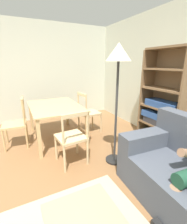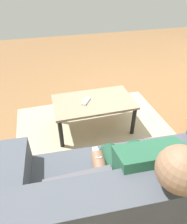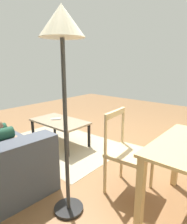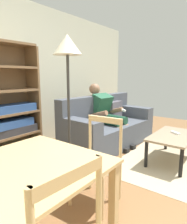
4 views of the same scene
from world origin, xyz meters
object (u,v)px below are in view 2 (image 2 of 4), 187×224
Objects in this scene: couch at (130,198)px; coffee_table at (93,105)px; tv_remote at (86,101)px; person_lounging at (140,179)px.

coffee_table is at bearing -92.01° from couch.
coffee_table is 0.12m from tv_remote.
couch is 0.27m from person_lounging.
couch is 11.70× the size of tv_remote.
person_lounging reaches higher than couch.
couch is at bearing 87.99° from coffee_table.
tv_remote is at bearing -87.66° from couch.
person_lounging is 1.19× the size of coffee_table.
person_lounging reaches higher than coffee_table.
person_lounging is at bearing -53.38° from tv_remote.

